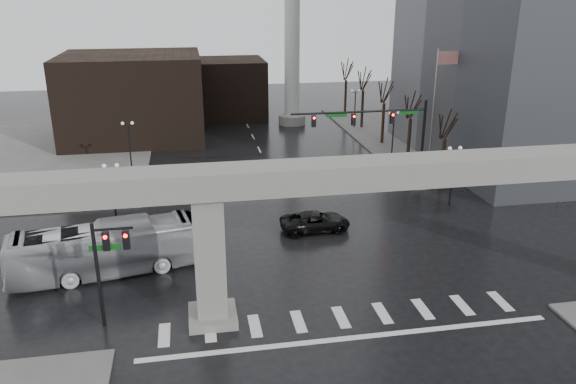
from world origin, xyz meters
name	(u,v)px	position (x,y,z in m)	size (l,w,h in m)	color
ground	(336,308)	(0.00, 0.00, 0.00)	(160.00, 160.00, 0.00)	black
sidewalk_ne	(465,135)	(26.00, 36.00, 0.07)	(28.00, 36.00, 0.15)	slate
sidewalk_nw	(20,155)	(-26.00, 36.00, 0.07)	(28.00, 36.00, 0.15)	slate
elevated_guideway	(363,193)	(1.26, 0.00, 6.88)	(48.00, 2.60, 8.70)	gray
building_far_left	(133,97)	(-14.00, 42.00, 5.00)	(16.00, 14.00, 10.00)	black
building_far_mid	(228,89)	(-2.00, 52.00, 4.00)	(10.00, 10.00, 8.00)	black
smokestack	(292,21)	(6.00, 46.00, 13.35)	(3.60, 3.60, 30.00)	beige
signal_mast_arm	(383,126)	(8.99, 18.80, 5.83)	(12.12, 0.43, 8.00)	black
signal_left_pole	(107,257)	(-12.25, 0.50, 4.07)	(2.30, 0.30, 6.00)	black
flagpole_assembly	(437,98)	(15.29, 22.00, 7.53)	(2.06, 0.12, 12.00)	silver
lamp_right_0	(453,166)	(13.50, 14.00, 3.47)	(1.22, 0.32, 5.11)	black
lamp_right_1	(393,127)	(13.50, 28.00, 3.47)	(1.22, 0.32, 5.11)	black
lamp_right_2	(355,102)	(13.50, 42.00, 3.47)	(1.22, 0.32, 5.11)	black
lamp_left_0	(113,185)	(-13.50, 14.00, 3.47)	(1.22, 0.32, 5.11)	black
lamp_left_1	(129,138)	(-13.50, 28.00, 3.47)	(1.22, 0.32, 5.11)	black
lamp_left_2	(139,109)	(-13.50, 42.00, 3.47)	(1.22, 0.32, 5.11)	black
tree_right_0	(443,159)	(14.53, 18.02, 2.79)	(1.09, 1.58, 7.50)	black
tree_right_1	(409,137)	(14.53, 26.02, 2.85)	(1.09, 1.61, 7.67)	black
tree_right_2	(383,119)	(14.53, 34.02, 2.91)	(1.10, 1.63, 7.85)	black
tree_right_3	(363,105)	(14.53, 42.02, 2.98)	(1.11, 1.66, 8.02)	black
tree_right_4	(346,94)	(14.53, 50.02, 3.04)	(1.12, 1.69, 8.19)	black
pickup_truck	(315,222)	(1.22, 10.83, 0.73)	(2.41, 5.22, 1.45)	black
city_bus	(107,249)	(-13.23, 6.64, 1.68)	(2.82, 12.04, 3.35)	#B3B3B8
far_car	(232,173)	(-3.94, 23.61, 0.72)	(1.70, 4.22, 1.44)	black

